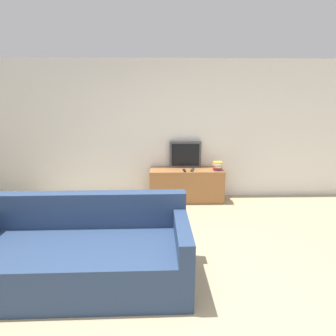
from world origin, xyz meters
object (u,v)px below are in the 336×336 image
couch (83,255)px  tv_stand (186,185)px  remote_secondary (184,170)px  remote_on_stand (192,170)px  book_stack (217,166)px  television (185,154)px

couch → tv_stand: bearing=60.2°
remote_secondary → remote_on_stand: bearing=14.5°
tv_stand → remote_on_stand: bearing=-41.9°
book_stack → remote_secondary: (-0.62, -0.08, -0.07)m
tv_stand → remote_secondary: remote_secondary is taller
tv_stand → book_stack: bearing=-4.9°
remote_on_stand → couch: bearing=-121.7°
television → remote_secondary: bearing=-97.8°
television → couch: television is taller
tv_stand → couch: bearing=-119.0°
television → remote_on_stand: (0.11, -0.27, -0.24)m
book_stack → remote_on_stand: book_stack is taller
television → remote_on_stand: television is taller
book_stack → couch: bearing=-129.1°
couch → remote_on_stand: couch is taller
couch → remote_secondary: couch is taller
book_stack → remote_on_stand: (-0.47, -0.04, -0.07)m
couch → remote_on_stand: 2.64m
television → remote_secondary: size_ratio=3.79×
tv_stand → remote_on_stand: size_ratio=6.76×
couch → book_stack: 2.95m
television → remote_secondary: 0.39m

